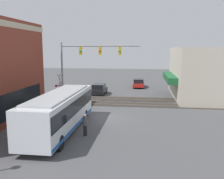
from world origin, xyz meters
The scene contains 10 objects.
ground_plane centered at (0.00, 0.00, 0.00)m, with size 120.00×120.00×0.00m, color #4C4C4F.
shop_building centered at (11.89, -11.56, 3.29)m, with size 13.47×9.38×6.60m.
city_bus centered at (-4.44, 2.80, 1.69)m, with size 10.72×2.59×3.05m.
traffic_signal_gantry centered at (4.89, 3.02, 5.36)m, with size 0.42×8.88×7.14m.
crossing_signal centered at (4.25, 5.83, 2.30)m, with size 1.41×1.18×3.81m.
rail_track_near centered at (6.00, 0.00, 0.03)m, with size 2.60×60.00×0.15m.
rail_track_far centered at (9.20, 0.00, 0.03)m, with size 2.60×60.00×0.15m.
parked_car_black centered at (11.93, 2.80, 0.71)m, with size 4.24×1.82×1.54m.
parked_car_red centered at (19.52, -2.60, 0.68)m, with size 4.44×1.82×1.47m.
pedestrian_near_bus centered at (-5.05, 0.71, 0.84)m, with size 0.34×0.34×1.66m.
Camera 1 is at (-22.45, -3.61, 6.35)m, focal length 40.00 mm.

